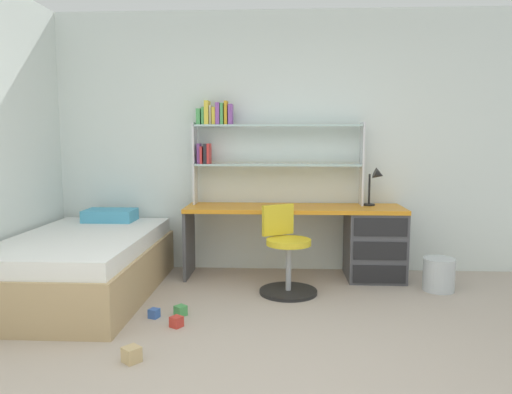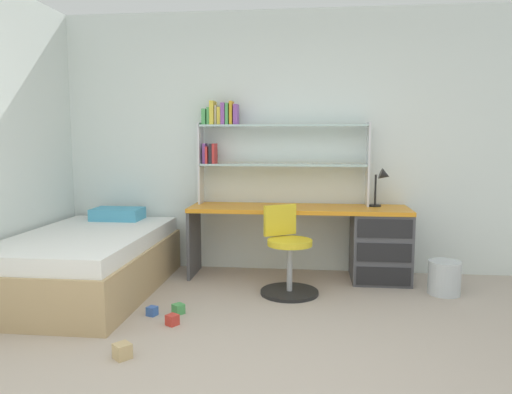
{
  "view_description": "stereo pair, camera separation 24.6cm",
  "coord_description": "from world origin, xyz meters",
  "views": [
    {
      "loc": [
        0.04,
        -2.4,
        1.38
      ],
      "look_at": [
        -0.17,
        1.65,
        0.89
      ],
      "focal_mm": 33.82,
      "sensor_mm": 36.0,
      "label": 1
    },
    {
      "loc": [
        0.28,
        -2.37,
        1.38
      ],
      "look_at": [
        -0.17,
        1.65,
        0.89
      ],
      "focal_mm": 33.82,
      "sensor_mm": 36.0,
      "label": 2
    }
  ],
  "objects": [
    {
      "name": "room_shell",
      "position": [
        -1.24,
        1.26,
        1.34
      ],
      "size": [
        5.62,
        6.3,
        2.68
      ],
      "color": "silver",
      "rests_on": "ground_plane"
    },
    {
      "name": "waste_bin",
      "position": [
        1.49,
        1.97,
        0.15
      ],
      "size": [
        0.28,
        0.28,
        0.3
      ],
      "primitive_type": "cylinder",
      "color": "silver",
      "rests_on": "ground_plane"
    },
    {
      "name": "swivel_chair",
      "position": [
        0.09,
        1.85,
        0.31
      ],
      "size": [
        0.52,
        0.52,
        0.78
      ],
      "color": "black",
      "rests_on": "ground_plane"
    },
    {
      "name": "toy_block_red_3",
      "position": [
        -0.73,
        0.99,
        0.04
      ],
      "size": [
        0.11,
        0.11,
        0.08
      ],
      "primitive_type": "cube",
      "rotation": [
        0.0,
        0.0,
        2.57
      ],
      "color": "red",
      "rests_on": "ground_plane"
    },
    {
      "name": "toy_block_natural_2",
      "position": [
        -0.88,
        0.42,
        0.05
      ],
      "size": [
        0.14,
        0.14,
        0.1
      ],
      "primitive_type": "cube",
      "rotation": [
        0.0,
        0.0,
        2.43
      ],
      "color": "tan",
      "rests_on": "ground_plane"
    },
    {
      "name": "toy_block_blue_4",
      "position": [
        -0.94,
        1.16,
        0.04
      ],
      "size": [
        0.09,
        0.09,
        0.07
      ],
      "primitive_type": "cube",
      "rotation": [
        0.0,
        0.0,
        1.22
      ],
      "color": "#3860B7",
      "rests_on": "ground_plane"
    },
    {
      "name": "desk",
      "position": [
        0.75,
        2.35,
        0.4
      ],
      "size": [
        2.15,
        0.56,
        0.72
      ],
      "color": "orange",
      "rests_on": "ground_plane"
    },
    {
      "name": "toy_block_green_0",
      "position": [
        -0.74,
        1.22,
        0.04
      ],
      "size": [
        0.11,
        0.11,
        0.08
      ],
      "primitive_type": "cube",
      "rotation": [
        0.0,
        0.0,
        2.44
      ],
      "color": "#479E51",
      "rests_on": "ground_plane"
    },
    {
      "name": "bookshelf_hutch",
      "position": [
        -0.25,
        2.51,
        1.36
      ],
      "size": [
        1.71,
        0.22,
        1.05
      ],
      "color": "silver",
      "rests_on": "desk"
    },
    {
      "name": "desk_lamp",
      "position": [
        0.99,
        2.43,
        0.97
      ],
      "size": [
        0.2,
        0.17,
        0.38
      ],
      "color": "black",
      "rests_on": "desk"
    },
    {
      "name": "bed_platform",
      "position": [
        -1.7,
        1.67,
        0.27
      ],
      "size": [
        1.18,
        1.93,
        0.67
      ],
      "color": "tan",
      "rests_on": "ground_plane"
    }
  ]
}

